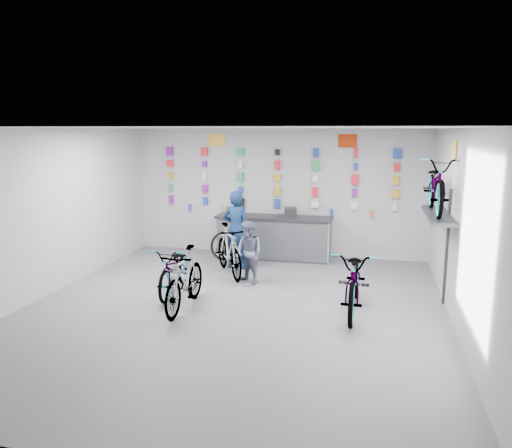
% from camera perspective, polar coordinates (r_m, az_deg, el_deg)
% --- Properties ---
extents(floor, '(8.00, 8.00, 0.00)m').
position_cam_1_polar(floor, '(8.46, -2.77, -9.85)').
color(floor, '#56565B').
rests_on(floor, ground).
extents(ceiling, '(8.00, 8.00, 0.00)m').
position_cam_1_polar(ceiling, '(7.92, -2.97, 10.92)').
color(ceiling, white).
rests_on(ceiling, wall_back).
extents(wall_back, '(7.00, 0.00, 7.00)m').
position_cam_1_polar(wall_back, '(11.90, 2.50, 3.63)').
color(wall_back, '#ABABAD').
rests_on(wall_back, floor).
extents(wall_front, '(7.00, 0.00, 7.00)m').
position_cam_1_polar(wall_front, '(4.48, -17.42, -9.01)').
color(wall_front, '#ABABAD').
rests_on(wall_front, floor).
extents(wall_left, '(0.00, 8.00, 8.00)m').
position_cam_1_polar(wall_left, '(9.62, -23.32, 1.06)').
color(wall_left, '#ABABAD').
rests_on(wall_left, floor).
extents(wall_right, '(0.00, 8.00, 8.00)m').
position_cam_1_polar(wall_right, '(7.85, 22.49, -0.90)').
color(wall_right, '#ABABAD').
rests_on(wall_right, floor).
extents(counter, '(2.70, 0.66, 1.00)m').
position_cam_1_polar(counter, '(11.63, 2.03, -1.60)').
color(counter, black).
rests_on(counter, floor).
extents(merch_wall, '(5.57, 0.08, 1.56)m').
position_cam_1_polar(merch_wall, '(11.79, 2.77, 5.06)').
color(merch_wall, '#81199B').
rests_on(merch_wall, wall_back).
extents(wall_bracket, '(0.39, 1.90, 2.00)m').
position_cam_1_polar(wall_bracket, '(9.00, 20.22, 0.42)').
color(wall_bracket, '#333338').
rests_on(wall_bracket, wall_right).
extents(sign_left, '(0.42, 0.02, 0.30)m').
position_cam_1_polar(sign_left, '(12.17, -4.53, 9.53)').
color(sign_left, yellow).
rests_on(sign_left, wall_back).
extents(sign_right, '(0.42, 0.02, 0.30)m').
position_cam_1_polar(sign_right, '(11.60, 10.42, 9.33)').
color(sign_right, '#B52E0B').
rests_on(sign_right, wall_back).
extents(sign_side, '(0.02, 0.40, 0.30)m').
position_cam_1_polar(sign_side, '(8.90, 21.70, 7.91)').
color(sign_side, yellow).
rests_on(sign_side, wall_right).
extents(bike_left, '(0.76, 1.77, 0.90)m').
position_cam_1_polar(bike_left, '(9.31, -9.24, -5.11)').
color(bike_left, gray).
rests_on(bike_left, floor).
extents(bike_center, '(0.52, 1.74, 1.04)m').
position_cam_1_polar(bike_center, '(8.43, -8.16, -6.28)').
color(bike_center, gray).
rests_on(bike_center, floor).
extents(bike_right, '(0.74, 2.10, 1.10)m').
position_cam_1_polar(bike_right, '(8.39, 11.26, -6.24)').
color(bike_right, gray).
rests_on(bike_right, floor).
extents(bike_service, '(1.34, 1.76, 1.05)m').
position_cam_1_polar(bike_service, '(10.29, -3.10, -3.01)').
color(bike_service, gray).
rests_on(bike_service, floor).
extents(bike_wall, '(0.63, 1.80, 0.95)m').
position_cam_1_polar(bike_wall, '(8.91, 19.97, 4.17)').
color(bike_wall, gray).
rests_on(bike_wall, wall_bracket).
extents(clerk, '(0.65, 0.46, 1.70)m').
position_cam_1_polar(clerk, '(10.75, -2.26, -0.65)').
color(clerk, '#0E2347').
rests_on(clerk, floor).
extents(customer, '(0.76, 0.73, 1.24)m').
position_cam_1_polar(customer, '(9.70, -0.84, -3.31)').
color(customer, '#545A70').
rests_on(customer, floor).
extents(spare_wheel, '(0.68, 0.26, 0.67)m').
position_cam_1_polar(spare_wheel, '(11.58, -3.64, -2.50)').
color(spare_wheel, black).
rests_on(spare_wheel, floor).
extents(register, '(0.33, 0.35, 0.22)m').
position_cam_1_polar(register, '(11.45, 3.96, 1.36)').
color(register, black).
rests_on(register, counter).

